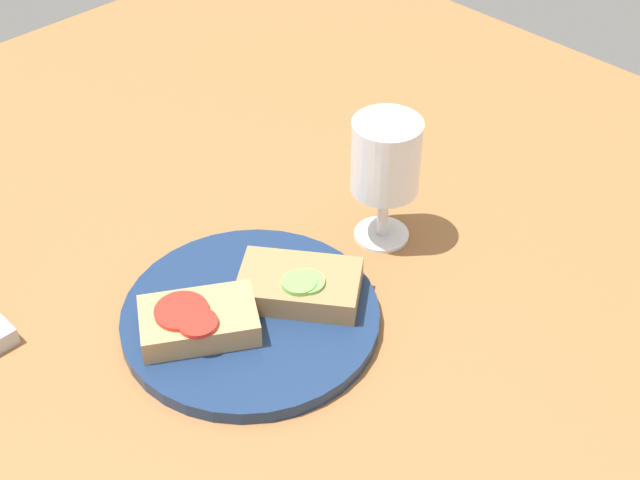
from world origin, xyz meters
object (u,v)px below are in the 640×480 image
Objects in this scene: sandwich_with_cucumber at (299,285)px; wine_glass at (385,162)px; plate at (251,317)px; sandwich_with_tomato at (198,320)px.

sandwich_with_cucumber is 0.95× the size of wine_glass.
wine_glass is at bearing 0.36° from plate.
wine_glass reaches higher than sandwich_with_cucumber.
wine_glass reaches higher than plate.
sandwich_with_cucumber is at bearing -16.94° from sandwich_with_tomato.
plate is at bearing -16.61° from sandwich_with_tomato.
sandwich_with_tomato is 0.93× the size of sandwich_with_cucumber.
sandwich_with_cucumber reaches higher than plate.
sandwich_with_cucumber is at bearing -17.28° from plate.
plate is 21.09cm from wine_glass.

